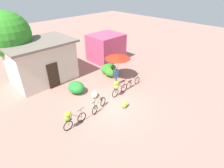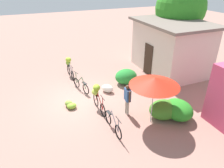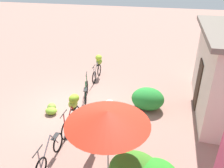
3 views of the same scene
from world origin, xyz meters
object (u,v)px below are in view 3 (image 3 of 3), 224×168
(bicycle_center_loaded, at_px, (73,108))
(produce_sack, at_px, (111,106))
(bicycle_by_shop, at_px, (50,154))
(market_umbrella, at_px, (108,117))
(person_vendor, at_px, (93,126))
(bicycle_leftmost, at_px, (98,64))
(bicycle_near_pile, at_px, (86,91))
(banana_pile_on_ground, at_px, (51,109))

(bicycle_center_loaded, relative_size, produce_sack, 2.30)
(bicycle_by_shop, bearing_deg, bicycle_center_loaded, -178.28)
(market_umbrella, distance_m, person_vendor, 1.61)
(bicycle_leftmost, height_order, bicycle_center_loaded, bicycle_center_loaded)
(market_umbrella, height_order, bicycle_near_pile, market_umbrella)
(bicycle_center_loaded, distance_m, produce_sack, 1.77)
(bicycle_by_shop, bearing_deg, bicycle_leftmost, -175.44)
(market_umbrella, bearing_deg, produce_sack, -166.04)
(bicycle_center_loaded, bearing_deg, market_umbrella, 43.88)
(banana_pile_on_ground, bearing_deg, bicycle_center_loaded, 64.99)
(banana_pile_on_ground, distance_m, person_vendor, 2.94)
(banana_pile_on_ground, bearing_deg, produce_sack, 107.91)
(market_umbrella, xyz_separation_m, banana_pile_on_ground, (-2.51, -3.09, -1.87))
(bicycle_by_shop, bearing_deg, banana_pile_on_ground, -152.03)
(bicycle_leftmost, relative_size, bicycle_by_shop, 0.96)
(produce_sack, bearing_deg, market_umbrella, 13.96)
(bicycle_center_loaded, distance_m, banana_pile_on_ground, 1.49)
(bicycle_near_pile, relative_size, bicycle_by_shop, 0.93)
(bicycle_by_shop, distance_m, banana_pile_on_ground, 2.75)
(banana_pile_on_ground, bearing_deg, person_vendor, 56.55)
(bicycle_leftmost, distance_m, produce_sack, 3.35)
(market_umbrella, relative_size, bicycle_leftmost, 1.38)
(produce_sack, bearing_deg, bicycle_leftmost, -153.36)
(bicycle_center_loaded, relative_size, bicycle_by_shop, 0.97)
(bicycle_center_loaded, distance_m, person_vendor, 1.52)
(bicycle_by_shop, xyz_separation_m, produce_sack, (-3.16, 1.00, -0.12))
(banana_pile_on_ground, bearing_deg, bicycle_leftmost, 167.80)
(bicycle_by_shop, distance_m, produce_sack, 3.32)
(bicycle_leftmost, distance_m, person_vendor, 5.49)
(bicycle_near_pile, xyz_separation_m, bicycle_center_loaded, (2.04, 0.27, 0.42))
(bicycle_leftmost, xyz_separation_m, bicycle_by_shop, (6.12, 0.49, -0.40))
(bicycle_by_shop, relative_size, person_vendor, 1.08)
(bicycle_leftmost, relative_size, banana_pile_on_ground, 2.32)
(bicycle_center_loaded, relative_size, person_vendor, 1.05)
(bicycle_by_shop, bearing_deg, person_vendor, 128.56)
(bicycle_near_pile, bearing_deg, bicycle_center_loaded, 7.67)
(market_umbrella, xyz_separation_m, bicycle_by_shop, (-0.08, -1.80, -1.68))
(produce_sack, bearing_deg, bicycle_by_shop, -17.49)
(bicycle_near_pile, height_order, bicycle_center_loaded, bicycle_center_loaded)
(bicycle_leftmost, relative_size, person_vendor, 1.03)
(market_umbrella, relative_size, bicycle_near_pile, 1.42)
(bicycle_center_loaded, xyz_separation_m, produce_sack, (-1.31, 1.05, -0.54))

